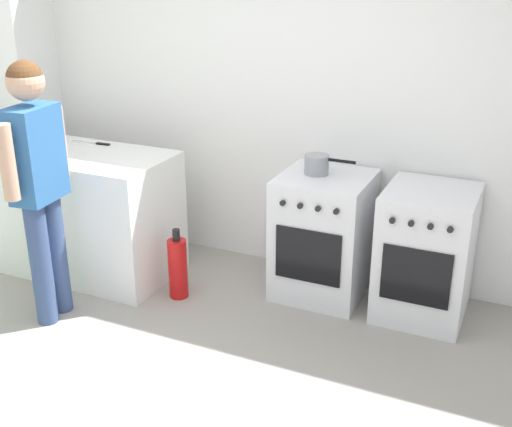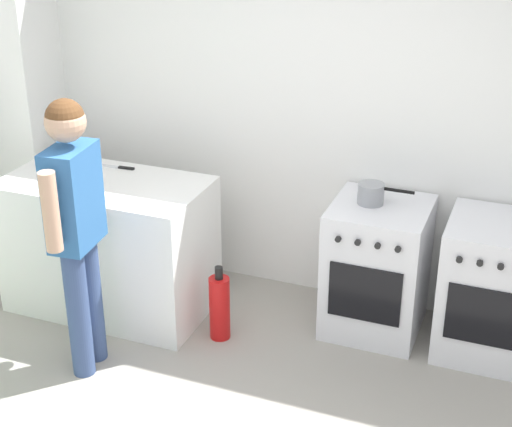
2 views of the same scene
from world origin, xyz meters
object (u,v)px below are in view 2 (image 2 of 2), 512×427
at_px(larder_cabinet, 23,126).
at_px(fire_extinguisher, 220,307).
at_px(knife_carving, 113,167).
at_px(oven_left, 377,268).
at_px(oven_right, 489,288).
at_px(person, 75,215).
at_px(knife_paring, 65,186).
at_px(pot, 371,194).

bearing_deg(larder_cabinet, fire_extinguisher, -18.05).
bearing_deg(knife_carving, oven_left, 4.51).
distance_m(oven_left, oven_right, 0.69).
height_order(knife_carving, larder_cabinet, larder_cabinet).
bearing_deg(knife_carving, oven_right, 3.25).
xyz_separation_m(oven_left, person, (-1.47, -1.03, 0.56)).
distance_m(knife_paring, fire_extinguisher, 1.22).
distance_m(pot, larder_cabinet, 2.58).
relative_size(oven_right, knife_carving, 2.57).
xyz_separation_m(pot, knife_paring, (-1.81, -0.56, -0.01)).
bearing_deg(oven_left, fire_extinguisher, -151.22).
relative_size(oven_left, fire_extinguisher, 1.70).
bearing_deg(person, oven_left, 34.94).
height_order(oven_left, fire_extinguisher, oven_left).
bearing_deg(oven_left, knife_carving, -175.49).
bearing_deg(oven_left, larder_cabinet, 177.80).
bearing_deg(oven_right, oven_left, 180.00).
distance_m(oven_left, fire_extinguisher, 1.01).
bearing_deg(knife_carving, fire_extinguisher, -20.57).
xyz_separation_m(knife_paring, person, (0.40, -0.49, 0.08)).
bearing_deg(oven_left, pot, 166.92).
height_order(oven_right, person, person).
bearing_deg(larder_cabinet, oven_right, -1.75).
distance_m(oven_left, knife_paring, 2.01).
height_order(pot, larder_cabinet, larder_cabinet).
distance_m(oven_left, pot, 0.49).
distance_m(knife_carving, person, 0.94).
height_order(knife_carving, knife_paring, same).
distance_m(oven_right, larder_cabinet, 3.39).
xyz_separation_m(knife_carving, person, (0.30, -0.89, 0.08)).
bearing_deg(oven_right, person, -154.51).
bearing_deg(knife_paring, knife_carving, 75.00).
xyz_separation_m(oven_right, knife_paring, (-2.56, -0.54, 0.48)).
height_order(oven_left, larder_cabinet, larder_cabinet).
xyz_separation_m(oven_left, oven_right, (0.69, -0.00, -0.00)).
height_order(person, larder_cabinet, larder_cabinet).
height_order(oven_right, knife_carving, knife_carving).
distance_m(oven_right, knife_carving, 2.51).
bearing_deg(knife_paring, oven_right, 11.88).
bearing_deg(fire_extinguisher, oven_right, 17.07).
xyz_separation_m(oven_left, larder_cabinet, (-2.65, 0.10, 0.57)).
relative_size(knife_carving, larder_cabinet, 0.17).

